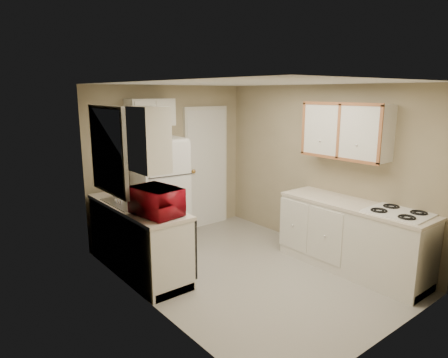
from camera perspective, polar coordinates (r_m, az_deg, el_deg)
floor at (r=5.38m, az=3.42°, el=-12.97°), size 3.80×3.80×0.00m
ceiling at (r=4.86m, az=3.79°, el=13.53°), size 3.80×3.80×0.00m
wall_left at (r=4.20m, az=-10.73°, el=-3.03°), size 3.80×3.80×0.00m
wall_right at (r=6.00m, az=13.55°, el=1.46°), size 3.80×3.80×0.00m
wall_back at (r=6.49m, az=-7.76°, el=2.50°), size 2.80×2.80×0.00m
wall_front at (r=3.85m, az=23.05°, el=-5.25°), size 2.80×2.80×0.00m
left_counter at (r=5.32m, az=-12.15°, el=-8.25°), size 0.60×1.80×0.90m
dishwasher at (r=4.95m, az=-5.96°, el=-9.14°), size 0.03×0.58×0.72m
sink at (r=5.32m, az=-13.08°, el=-3.64°), size 0.54×0.74×0.16m
microwave at (r=4.67m, az=-9.55°, el=-3.32°), size 0.63×0.41×0.39m
soap_bottle at (r=5.54m, az=-15.01°, el=-1.62°), size 0.10×0.11×0.19m
window_blinds at (r=5.07m, az=-16.13°, el=3.95°), size 0.10×0.98×1.08m
upper_cabinet_left at (r=4.35m, az=-10.67°, el=5.56°), size 0.30×0.45×0.70m
refrigerator at (r=6.03m, az=-9.17°, el=-1.95°), size 0.74×0.72×1.65m
cabinet_over_fridge at (r=6.07m, az=-10.51°, el=9.34°), size 0.70×0.30×0.40m
interior_door at (r=6.87m, az=-2.53°, el=1.62°), size 0.86×0.06×2.08m
right_counter at (r=5.51m, az=17.83°, el=-7.86°), size 0.60×2.00×0.90m
stove at (r=5.29m, az=23.22°, el=-9.46°), size 0.59×0.72×0.85m
upper_cabinet_right at (r=5.50m, az=17.02°, el=6.63°), size 0.30×1.20×0.70m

